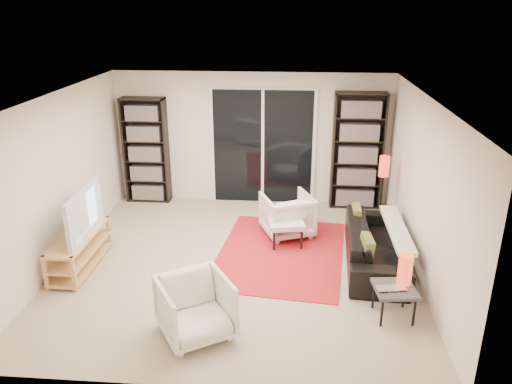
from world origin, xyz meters
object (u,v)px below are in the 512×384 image
at_px(sofa, 376,245).
at_px(floor_lamp, 383,175).
at_px(tv_stand, 80,250).
at_px(bookshelf_right, 358,151).
at_px(armchair_back, 287,215).
at_px(armchair_front, 195,308).
at_px(ottoman, 286,225).
at_px(side_table, 395,291).
at_px(bookshelf_left, 146,151).

bearing_deg(sofa, floor_lamp, -7.52).
height_order(tv_stand, floor_lamp, floor_lamp).
bearing_deg(bookshelf_right, armchair_back, -132.91).
bearing_deg(armchair_front, tv_stand, 112.15).
bearing_deg(bookshelf_right, floor_lamp, -69.50).
bearing_deg(sofa, armchair_back, 59.40).
height_order(bookshelf_right, armchair_back, bookshelf_right).
bearing_deg(ottoman, side_table, -53.49).
bearing_deg(tv_stand, bookshelf_left, 84.40).
height_order(tv_stand, ottoman, tv_stand).
height_order(bookshelf_left, armchair_front, bookshelf_left).
height_order(ottoman, side_table, same).
xyz_separation_m(tv_stand, ottoman, (2.89, 0.91, 0.08)).
bearing_deg(side_table, armchair_back, 121.18).
distance_m(tv_stand, armchair_back, 3.18).
xyz_separation_m(bookshelf_right, armchair_back, (-1.21, -1.30, -0.71)).
xyz_separation_m(bookshelf_left, sofa, (3.93, -2.17, -0.68)).
bearing_deg(sofa, side_table, -175.01).
xyz_separation_m(sofa, side_table, (0.03, -1.30, 0.06)).
bearing_deg(bookshelf_left, armchair_front, -67.21).
xyz_separation_m(tv_stand, side_table, (4.21, -0.88, 0.09)).
distance_m(sofa, floor_lamp, 1.45).
relative_size(bookshelf_left, tv_stand, 1.43).
bearing_deg(ottoman, armchair_front, -112.44).
height_order(armchair_front, floor_lamp, floor_lamp).
distance_m(armchair_back, ottoman, 0.39).
relative_size(armchair_front, floor_lamp, 0.62).
bearing_deg(ottoman, bookshelf_right, 54.30).
height_order(armchair_front, side_table, armchair_front).
distance_m(bookshelf_right, sofa, 2.30).
bearing_deg(side_table, sofa, 91.42).
xyz_separation_m(bookshelf_right, sofa, (0.08, -2.17, -0.75)).
height_order(sofa, ottoman, sofa).
bearing_deg(side_table, ottoman, 126.51).
relative_size(armchair_back, ottoman, 1.26).
distance_m(ottoman, side_table, 2.22).
height_order(ottoman, floor_lamp, floor_lamp).
bearing_deg(floor_lamp, ottoman, -152.40).
distance_m(armchair_back, armchair_front, 2.87).
distance_m(tv_stand, floor_lamp, 4.80).
xyz_separation_m(armchair_back, floor_lamp, (1.54, 0.42, 0.58)).
height_order(armchair_front, ottoman, armchair_front).
xyz_separation_m(tv_stand, floor_lamp, (4.43, 1.71, 0.66)).
relative_size(sofa, side_table, 3.89).
distance_m(tv_stand, sofa, 4.20).
bearing_deg(bookshelf_left, side_table, -41.26).
relative_size(armchair_front, side_table, 1.46).
bearing_deg(bookshelf_right, armchair_front, -118.46).
bearing_deg(armchair_back, sofa, 123.82).
relative_size(bookshelf_right, armchair_back, 2.78).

